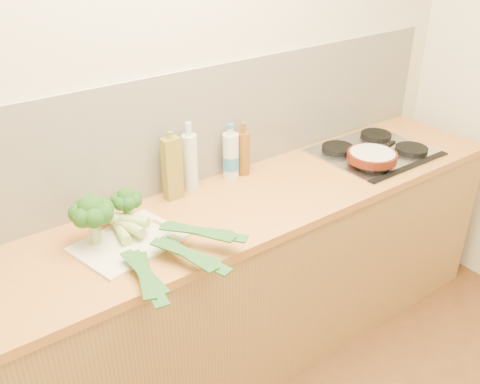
# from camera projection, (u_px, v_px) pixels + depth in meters

# --- Properties ---
(room_shell) EXTENTS (3.50, 3.50, 3.50)m
(room_shell) POSITION_uv_depth(u_px,v_px,m) (176.00, 133.00, 2.37)
(room_shell) COLOR beige
(room_shell) RESTS_ON ground
(counter) EXTENTS (3.20, 0.62, 0.90)m
(counter) POSITION_uv_depth(u_px,v_px,m) (216.00, 294.00, 2.51)
(counter) COLOR #A37D44
(counter) RESTS_ON ground
(gas_hob) EXTENTS (0.58, 0.50, 0.04)m
(gas_hob) POSITION_uv_depth(u_px,v_px,m) (375.00, 151.00, 2.81)
(gas_hob) COLOR silver
(gas_hob) RESTS_ON counter
(chopping_board) EXTENTS (0.45, 0.37, 0.01)m
(chopping_board) POSITION_uv_depth(u_px,v_px,m) (129.00, 242.00, 2.08)
(chopping_board) COLOR beige
(chopping_board) RESTS_ON counter
(broccoli_left) EXTENTS (0.17, 0.17, 0.20)m
(broccoli_left) POSITION_uv_depth(u_px,v_px,m) (92.00, 212.00, 2.00)
(broccoli_left) COLOR #8FA460
(broccoli_left) RESTS_ON chopping_board
(broccoli_right) EXTENTS (0.13, 0.13, 0.17)m
(broccoli_right) POSITION_uv_depth(u_px,v_px,m) (127.00, 200.00, 2.12)
(broccoli_right) COLOR #8FA460
(broccoli_right) RESTS_ON chopping_board
(leek_front) EXTENTS (0.18, 0.70, 0.04)m
(leek_front) POSITION_uv_depth(u_px,v_px,m) (126.00, 240.00, 2.04)
(leek_front) COLOR white
(leek_front) RESTS_ON chopping_board
(leek_mid) EXTENTS (0.25, 0.70, 0.04)m
(leek_mid) POSITION_uv_depth(u_px,v_px,m) (140.00, 232.00, 2.05)
(leek_mid) COLOR white
(leek_mid) RESTS_ON chopping_board
(leek_back) EXTENTS (0.40, 0.52, 0.04)m
(leek_back) POSITION_uv_depth(u_px,v_px,m) (155.00, 224.00, 2.07)
(leek_back) COLOR white
(leek_back) RESTS_ON chopping_board
(skillet) EXTENTS (0.36, 0.25, 0.04)m
(skillet) POSITION_uv_depth(u_px,v_px,m) (372.00, 156.00, 2.65)
(skillet) COLOR #4B170C
(skillet) RESTS_ON gas_hob
(oil_tin) EXTENTS (0.08, 0.05, 0.32)m
(oil_tin) POSITION_uv_depth(u_px,v_px,m) (172.00, 168.00, 2.33)
(oil_tin) COLOR olive
(oil_tin) RESTS_ON counter
(glass_bottle) EXTENTS (0.07, 0.07, 0.33)m
(glass_bottle) POSITION_uv_depth(u_px,v_px,m) (190.00, 162.00, 2.41)
(glass_bottle) COLOR silver
(glass_bottle) RESTS_ON counter
(amber_bottle) EXTENTS (0.06, 0.06, 0.26)m
(amber_bottle) POSITION_uv_depth(u_px,v_px,m) (243.00, 152.00, 2.56)
(amber_bottle) COLOR brown
(amber_bottle) RESTS_ON counter
(water_bottle) EXTENTS (0.08, 0.08, 0.25)m
(water_bottle) POSITION_uv_depth(u_px,v_px,m) (231.00, 157.00, 2.53)
(water_bottle) COLOR silver
(water_bottle) RESTS_ON counter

